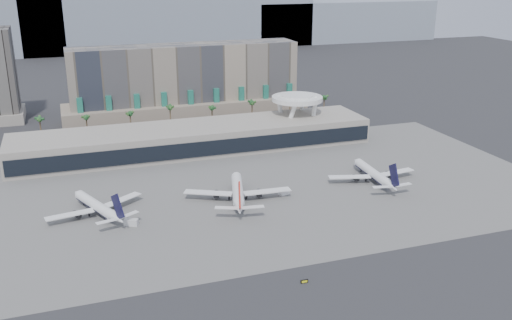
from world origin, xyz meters
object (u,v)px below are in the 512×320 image
object	(u,v)px
airliner_right	(374,174)
taxiway_sign	(304,281)
airliner_centre	(238,191)
service_vehicle_b	(284,192)
airliner_left	(97,206)
service_vehicle_a	(131,222)

from	to	relation	value
airliner_right	taxiway_sign	distance (m)	86.50
airliner_centre	service_vehicle_b	size ratio (longest dim) A/B	10.45
airliner_right	service_vehicle_b	size ratio (longest dim) A/B	9.94
airliner_right	taxiway_sign	size ratio (longest dim) A/B	17.52
airliner_right	service_vehicle_b	bearing A→B (deg)	-174.63
airliner_centre	taxiway_sign	world-z (taller)	airliner_centre
airliner_left	service_vehicle_b	world-z (taller)	airliner_left
airliner_centre	taxiway_sign	xyz separation A→B (m)	(0.01, -62.91, -3.17)
service_vehicle_a	taxiway_sign	xyz separation A→B (m)	(41.15, -53.65, -0.63)
airliner_left	airliner_centre	world-z (taller)	airliner_centre
service_vehicle_b	taxiway_sign	bearing A→B (deg)	-121.19
airliner_centre	taxiway_sign	bearing A→B (deg)	-74.84
taxiway_sign	service_vehicle_a	bearing A→B (deg)	127.93
airliner_centre	airliner_right	bearing A→B (deg)	15.79
airliner_left	taxiway_sign	xyz separation A→B (m)	(51.29, -66.57, -2.79)
airliner_left	taxiway_sign	size ratio (longest dim) A/B	15.96
airliner_left	taxiway_sign	bearing A→B (deg)	-74.79
airliner_centre	service_vehicle_a	bearing A→B (deg)	-152.15
airliner_centre	airliner_right	distance (m)	58.61
airliner_centre	service_vehicle_a	world-z (taller)	airliner_centre
airliner_left	service_vehicle_a	xyz separation A→B (m)	(10.14, -12.92, -2.16)
airliner_left	service_vehicle_a	bearing A→B (deg)	-74.28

